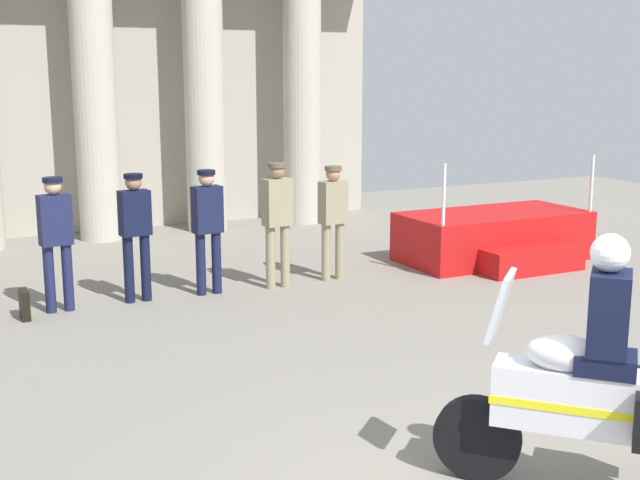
# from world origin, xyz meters

# --- Properties ---
(colonnade_backdrop) EXTENTS (11.52, 1.59, 6.69)m
(colonnade_backdrop) POSITION_xyz_m (-0.58, 11.47, 3.39)
(colonnade_backdrop) COLOR #A49F91
(colonnade_backdrop) RESTS_ON ground_plane
(reviewing_stand) EXTENTS (2.96, 1.92, 1.67)m
(reviewing_stand) POSITION_xyz_m (4.68, 6.44, 0.37)
(reviewing_stand) COLOR #B71414
(reviewing_stand) RESTS_ON ground_plane
(officer_in_row_0) EXTENTS (0.40, 0.26, 1.69)m
(officer_in_row_0) POSITION_xyz_m (-2.00, 6.53, 1.00)
(officer_in_row_0) COLOR #191E42
(officer_in_row_0) RESTS_ON ground_plane
(officer_in_row_1) EXTENTS (0.40, 0.26, 1.68)m
(officer_in_row_1) POSITION_xyz_m (-1.01, 6.56, 0.99)
(officer_in_row_1) COLOR black
(officer_in_row_1) RESTS_ON ground_plane
(officer_in_row_2) EXTENTS (0.40, 0.26, 1.68)m
(officer_in_row_2) POSITION_xyz_m (-0.05, 6.51, 0.99)
(officer_in_row_2) COLOR #141938
(officer_in_row_2) RESTS_ON ground_plane
(officer_in_row_3) EXTENTS (0.40, 0.26, 1.74)m
(officer_in_row_3) POSITION_xyz_m (0.91, 6.41, 1.03)
(officer_in_row_3) COLOR gray
(officer_in_row_3) RESTS_ON ground_plane
(officer_in_row_4) EXTENTS (0.40, 0.26, 1.64)m
(officer_in_row_4) POSITION_xyz_m (1.80, 6.48, 0.97)
(officer_in_row_4) COLOR gray
(officer_in_row_4) RESTS_ON ground_plane
(motorcycle_with_rider) EXTENTS (1.52, 1.60, 1.90)m
(motorcycle_with_rider) POSITION_xyz_m (0.58, 0.10, 0.79)
(motorcycle_with_rider) COLOR black
(motorcycle_with_rider) RESTS_ON ground_plane
(briefcase_on_ground) EXTENTS (0.10, 0.32, 0.36)m
(briefcase_on_ground) POSITION_xyz_m (-2.44, 6.39, 0.18)
(briefcase_on_ground) COLOR black
(briefcase_on_ground) RESTS_ON ground_plane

